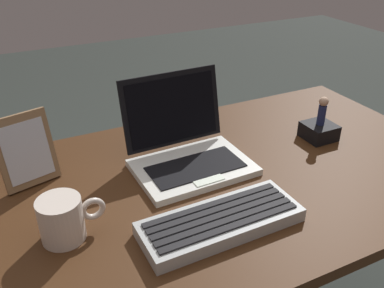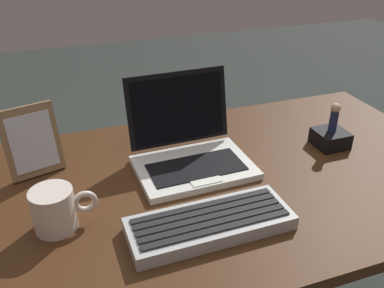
% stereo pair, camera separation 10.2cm
% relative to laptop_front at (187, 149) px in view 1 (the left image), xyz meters
% --- Properties ---
extents(desk, '(1.32, 0.76, 0.73)m').
position_rel_laptop_front_xyz_m(desk, '(0.06, -0.09, -0.16)').
color(desk, '#412511').
rests_on(desk, ground).
extents(laptop_front, '(0.30, 0.26, 0.22)m').
position_rel_laptop_front_xyz_m(laptop_front, '(0.00, 0.00, 0.00)').
color(laptop_front, silver).
rests_on(laptop_front, desk).
extents(external_keyboard, '(0.35, 0.14, 0.04)m').
position_rel_laptop_front_xyz_m(external_keyboard, '(-0.05, -0.26, -0.03)').
color(external_keyboard, '#B1B7B6').
rests_on(external_keyboard, desk).
extents(photo_frame, '(0.14, 0.08, 0.18)m').
position_rel_laptop_front_xyz_m(photo_frame, '(-0.38, 0.09, 0.05)').
color(photo_frame, olive).
rests_on(photo_frame, desk).
extents(figurine_stand, '(0.09, 0.09, 0.05)m').
position_rel_laptop_front_xyz_m(figurine_stand, '(0.41, -0.04, -0.02)').
color(figurine_stand, black).
rests_on(figurine_stand, desk).
extents(figurine, '(0.03, 0.03, 0.09)m').
position_rel_laptop_front_xyz_m(figurine, '(0.41, -0.04, 0.05)').
color(figurine, navy).
rests_on(figurine, figurine_stand).
extents(coffee_mug, '(0.14, 0.09, 0.09)m').
position_rel_laptop_front_xyz_m(coffee_mug, '(-0.35, -0.15, 0.00)').
color(coffee_mug, silver).
rests_on(coffee_mug, desk).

